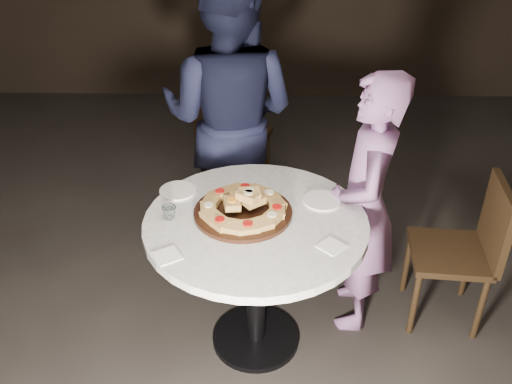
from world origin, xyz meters
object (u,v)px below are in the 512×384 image
at_px(focaccia_pile, 243,205).
at_px(water_glass, 169,213).
at_px(chair_right, 469,245).
at_px(diner_teal, 365,207).
at_px(chair_far, 230,134).
at_px(serving_board, 243,212).
at_px(diner_navy, 229,117).
at_px(table, 256,245).

height_order(focaccia_pile, water_glass, focaccia_pile).
height_order(chair_right, diner_teal, diner_teal).
height_order(chair_far, chair_right, chair_far).
xyz_separation_m(serving_board, diner_navy, (-0.12, 0.91, 0.10)).
bearing_deg(table, diner_navy, 100.91).
xyz_separation_m(chair_right, diner_navy, (-1.35, 0.72, 0.42)).
height_order(diner_navy, diner_teal, diner_navy).
xyz_separation_m(table, water_glass, (-0.42, 0.01, 0.19)).
distance_m(table, chair_right, 1.20).
relative_size(water_glass, diner_teal, 0.05).
bearing_deg(diner_teal, focaccia_pile, -67.36).
relative_size(serving_board, diner_teal, 0.33).
relative_size(chair_far, diner_teal, 0.64).
height_order(serving_board, water_glass, water_glass).
distance_m(serving_board, chair_right, 1.29).
distance_m(water_glass, diner_navy, 0.98).
bearing_deg(diner_teal, serving_board, -67.13).
bearing_deg(serving_board, diner_teal, 16.84).
height_order(chair_right, diner_navy, diner_navy).
distance_m(chair_far, diner_navy, 0.65).
bearing_deg(chair_right, water_glass, -76.88).
bearing_deg(diner_teal, water_glass, -70.80).
bearing_deg(focaccia_pile, chair_right, 8.40).
bearing_deg(diner_teal, chair_far, -141.53).
xyz_separation_m(water_glass, chair_far, (0.21, 1.48, -0.31)).
distance_m(focaccia_pile, diner_teal, 0.68).
bearing_deg(diner_navy, diner_teal, 152.33).
relative_size(table, diner_teal, 0.92).
distance_m(chair_far, chair_right, 1.87).
height_order(table, chair_right, chair_right).
bearing_deg(chair_right, focaccia_pile, -76.54).
height_order(table, chair_far, chair_far).
distance_m(focaccia_pile, chair_far, 1.48).
relative_size(chair_far, chair_right, 1.08).
xyz_separation_m(water_glass, chair_right, (1.59, 0.23, -0.35)).
bearing_deg(diner_teal, table, -61.21).
bearing_deg(chair_far, diner_navy, 111.74).
relative_size(diner_navy, diner_teal, 1.24).
bearing_deg(water_glass, table, -1.01).
bearing_deg(chair_right, chair_far, -127.04).
bearing_deg(diner_navy, chair_right, 167.51).
distance_m(focaccia_pile, water_glass, 0.36).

